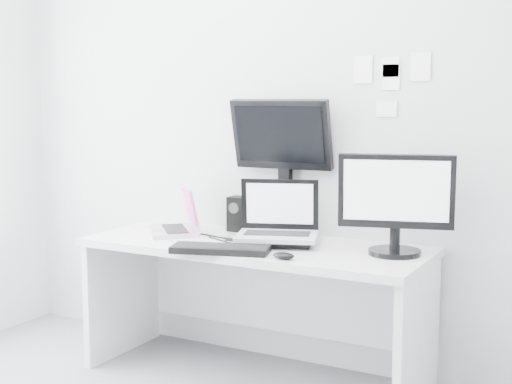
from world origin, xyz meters
TOP-DOWN VIEW (x-y plane):
  - back_wall at (0.00, 1.60)m, footprint 3.60×0.00m
  - desk at (0.00, 1.25)m, footprint 1.80×0.70m
  - macbook at (-0.54, 1.28)m, footprint 0.44×0.45m
  - speaker at (-0.24, 1.51)m, footprint 0.13×0.13m
  - dell_laptop at (0.13, 1.26)m, footprint 0.49×0.44m
  - rear_monitor at (0.02, 1.54)m, footprint 0.57×0.22m
  - samsung_monitor at (0.73, 1.32)m, footprint 0.59×0.39m
  - keyboard at (-0.04, 0.97)m, footprint 0.50×0.30m
  - mouse at (0.30, 0.98)m, footprint 0.11×0.08m
  - wall_note_0 at (0.45, 1.59)m, footprint 0.10×0.00m
  - wall_note_1 at (0.60, 1.59)m, footprint 0.09×0.00m
  - wall_note_2 at (0.75, 1.59)m, footprint 0.10×0.00m
  - wall_note_3 at (0.58, 1.59)m, footprint 0.11×0.00m
  - wall_note_4 at (0.59, 1.59)m, footprint 0.09×0.00m

SIDE VIEW (x-z plane):
  - desk at x=0.00m, z-range 0.00..0.73m
  - keyboard at x=-0.04m, z-range 0.73..0.76m
  - mouse at x=0.30m, z-range 0.73..0.77m
  - speaker at x=-0.24m, z-range 0.73..0.93m
  - macbook at x=-0.54m, z-range 0.73..1.00m
  - dell_laptop at x=0.13m, z-range 0.73..1.07m
  - samsung_monitor at x=0.73m, z-range 0.73..1.23m
  - rear_monitor at x=0.02m, z-range 0.73..1.49m
  - back_wall at x=0.00m, z-range -0.45..3.15m
  - wall_note_3 at x=0.58m, z-range 1.38..1.46m
  - wall_note_1 at x=0.60m, z-range 1.52..1.65m
  - wall_note_0 at x=0.45m, z-range 1.55..1.69m
  - wall_note_4 at x=0.59m, z-range 1.58..1.68m
  - wall_note_2 at x=0.75m, z-range 1.56..1.70m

